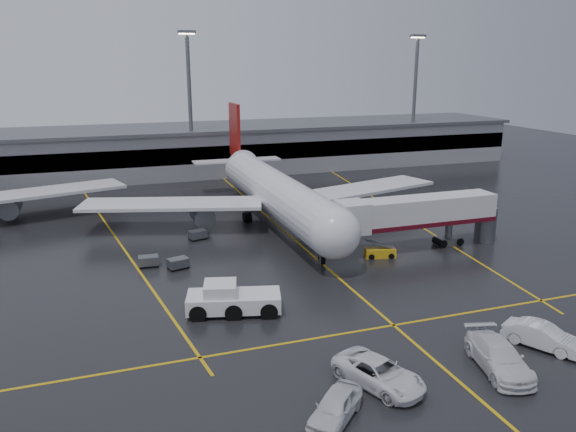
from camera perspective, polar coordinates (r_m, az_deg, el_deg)
name	(u,v)px	position (r m, az deg, el deg)	size (l,w,h in m)	color
ground	(299,243)	(64.50, 1.10, -2.83)	(220.00, 220.00, 0.00)	black
apron_line_centre	(299,243)	(64.50, 1.10, -2.82)	(0.25, 90.00, 0.02)	gold
apron_line_stop	(394,325)	(45.98, 10.74, -10.90)	(60.00, 0.25, 0.02)	gold
apron_line_left	(115,236)	(70.45, -17.29, -1.95)	(0.25, 70.00, 0.02)	gold
apron_line_right	(393,210)	(80.59, 10.72, 0.64)	(0.25, 70.00, 0.02)	gold
terminal	(213,148)	(108.69, -7.67, 6.88)	(122.00, 19.00, 8.60)	gray
light_mast_mid	(190,96)	(100.96, -10.02, 11.94)	(3.00, 1.20, 25.45)	#595B60
light_mast_right	(415,92)	(116.92, 12.82, 12.24)	(3.00, 1.20, 25.45)	#595B60
main_airliner	(273,190)	(72.23, -1.53, 2.63)	(48.80, 45.60, 14.10)	silver
jet_bridge	(418,215)	(63.29, 13.17, 0.12)	(19.90, 3.40, 6.05)	silver
pushback_tractor	(231,300)	(47.16, -5.83, -8.54)	(8.27, 5.04, 2.76)	white
belt_loader	(380,253)	(60.74, 9.37, -3.71)	(3.45, 2.10, 2.05)	gold
service_van_a	(379,373)	(37.76, 9.27, -15.55)	(2.94, 6.37, 1.77)	white
service_van_b	(499,357)	(41.45, 20.74, -13.29)	(2.73, 6.70, 1.95)	silver
service_van_c	(542,336)	(45.61, 24.56, -11.09)	(1.92, 5.49, 1.81)	white
service_van_d	(335,407)	(34.42, 4.85, -18.82)	(2.00, 4.97, 1.69)	silver
baggage_cart_a	(178,263)	(57.67, -11.17, -4.72)	(2.28, 1.79, 1.12)	#595B60
baggage_cart_b	(148,261)	(58.96, -14.07, -4.44)	(2.07, 1.42, 1.12)	#595B60
baggage_cart_c	(198,234)	(66.65, -9.22, -1.86)	(2.26, 1.75, 1.12)	#595B60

